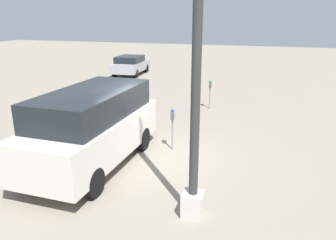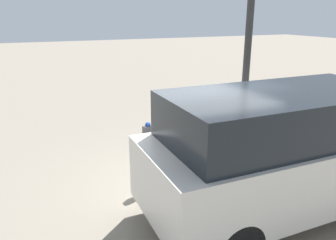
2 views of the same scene
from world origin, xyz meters
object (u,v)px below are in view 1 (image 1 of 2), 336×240
object	(u,v)px
parked_van	(92,126)
lamp_post	(196,100)
parking_meter_far	(210,88)
parking_meter_near	(172,120)
car_distant	(131,65)

from	to	relation	value
parked_van	lamp_post	bearing A→B (deg)	64.50
parking_meter_far	parked_van	xyz separation A→B (m)	(6.98, -2.06, 0.21)
parking_meter_near	parking_meter_far	bearing A→B (deg)	164.00
parking_meter_far	parked_van	size ratio (longest dim) A/B	0.27
lamp_post	car_distant	xyz separation A→B (m)	(-15.99, -8.49, -1.87)
car_distant	lamp_post	bearing A→B (deg)	-155.76
lamp_post	parked_van	world-z (taller)	lamp_post
parking_meter_far	lamp_post	size ratio (longest dim) A/B	0.19
parking_meter_near	parked_van	bearing A→B (deg)	-59.18
parking_meter_near	car_distant	world-z (taller)	same
parked_van	car_distant	distance (m)	15.26
car_distant	parking_meter_near	bearing A→B (deg)	-154.64
lamp_post	car_distant	bearing A→B (deg)	-152.02
parking_meter_near	parked_van	distance (m)	2.55
parking_meter_far	parked_van	world-z (taller)	parked_van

